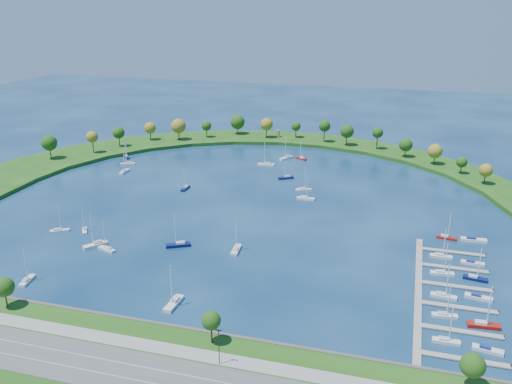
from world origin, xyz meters
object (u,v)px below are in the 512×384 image
(moored_boat_10, at_px, (96,244))
(docked_boat_1, at_px, (487,350))
(moored_boat_3, at_px, (286,177))
(docked_boat_6, at_px, (442,272))
(moored_boat_2, at_px, (236,249))
(moored_boat_4, at_px, (178,244))
(moored_boat_0, at_px, (27,280))
(docked_boat_8, at_px, (441,255))
(moored_boat_7, at_px, (301,158))
(docked_boat_10, at_px, (446,237))
(moored_boat_6, at_px, (306,198))
(moored_boat_14, at_px, (124,171))
(docked_boat_2, at_px, (445,314))
(docked_boat_0, at_px, (446,340))
(docked_boat_5, at_px, (478,297))
(docked_boat_3, at_px, (483,324))
(moored_boat_11, at_px, (59,230))
(docked_boat_7, at_px, (475,277))
(docked_boat_4, at_px, (443,295))
(moored_boat_12, at_px, (107,248))
(harbor_tower, at_px, (278,133))
(moored_boat_5, at_px, (286,157))
(moored_boat_17, at_px, (266,164))
(moored_boat_9, at_px, (174,302))
(moored_boat_1, at_px, (127,157))
(docked_boat_11, at_px, (473,240))
(moored_boat_15, at_px, (185,188))
(docked_boat_9, at_px, (472,263))
(dock_system, at_px, (442,294))
(moored_boat_8, at_px, (304,189))
(moored_boat_16, at_px, (85,230))

(moored_boat_10, xyz_separation_m, docked_boat_1, (135.28, -28.69, -0.36))
(moored_boat_3, xyz_separation_m, docked_boat_6, (74.39, -86.28, -0.00))
(moored_boat_2, distance_m, moored_boat_3, 88.39)
(moored_boat_4, distance_m, moored_boat_10, 31.19)
(moored_boat_0, xyz_separation_m, docked_boat_8, (131.78, 56.66, -0.00))
(moored_boat_7, relative_size, docked_boat_10, 0.95)
(moored_boat_6, height_order, moored_boat_14, moored_boat_6)
(docked_boat_8, bearing_deg, moored_boat_2, -167.63)
(moored_boat_14, relative_size, docked_boat_2, 1.11)
(moored_boat_6, xyz_separation_m, docked_boat_0, (58.61, -99.10, -0.03))
(docked_boat_2, distance_m, docked_boat_5, 17.29)
(moored_boat_3, distance_m, docked_boat_3, 143.63)
(moored_boat_11, height_order, docked_boat_7, docked_boat_7)
(moored_boat_6, xyz_separation_m, docked_boat_4, (58.60, -74.35, -0.01))
(moored_boat_12, bearing_deg, docked_boat_4, -162.65)
(moored_boat_4, xyz_separation_m, docked_boat_6, (94.83, 4.16, -0.06))
(harbor_tower, relative_size, docked_boat_3, 0.35)
(docked_boat_4, distance_m, docked_boat_6, 15.65)
(docked_boat_3, bearing_deg, moored_boat_4, 161.12)
(moored_boat_5, height_order, moored_boat_14, moored_boat_5)
(harbor_tower, distance_m, docked_boat_3, 221.27)
(moored_boat_14, xyz_separation_m, moored_boat_17, (69.34, 33.21, 0.04))
(moored_boat_14, distance_m, moored_boat_17, 76.88)
(moored_boat_17, bearing_deg, harbor_tower, -87.46)
(moored_boat_7, distance_m, moored_boat_9, 166.59)
(moored_boat_12, relative_size, docked_boat_2, 1.00)
(moored_boat_9, bearing_deg, moored_boat_1, -144.64)
(docked_boat_0, distance_m, docked_boat_11, 72.89)
(moored_boat_1, bearing_deg, docked_boat_1, 8.64)
(moored_boat_15, relative_size, docked_boat_9, 1.35)
(docked_boat_5, bearing_deg, moored_boat_0, -158.64)
(docked_boat_4, bearing_deg, docked_boat_8, 95.80)
(dock_system, xyz_separation_m, docked_boat_5, (10.68, 0.88, 0.27))
(moored_boat_9, relative_size, docked_boat_8, 1.22)
(moored_boat_2, height_order, moored_boat_4, moored_boat_4)
(moored_boat_6, bearing_deg, harbor_tower, 109.48)
(moored_boat_15, bearing_deg, moored_boat_2, 38.71)
(dock_system, distance_m, moored_boat_0, 134.73)
(moored_boat_7, bearing_deg, docked_boat_6, 151.93)
(docked_boat_5, distance_m, docked_boat_7, 12.65)
(dock_system, height_order, moored_boat_0, moored_boat_0)
(moored_boat_3, distance_m, moored_boat_10, 111.12)
(moored_boat_6, height_order, docked_boat_6, moored_boat_6)
(docked_boat_2, xyz_separation_m, docked_boat_8, (-0.01, 40.47, 0.01))
(moored_boat_10, xyz_separation_m, moored_boat_17, (34.57, 118.38, -0.00))
(moored_boat_14, bearing_deg, docked_boat_6, -113.94)
(docked_boat_1, bearing_deg, moored_boat_8, 132.53)
(harbor_tower, height_order, docked_boat_9, harbor_tower)
(moored_boat_10, xyz_separation_m, moored_boat_16, (-11.68, 10.94, -0.11))
(moored_boat_15, xyz_separation_m, docked_boat_4, (117.79, -72.44, 0.03))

